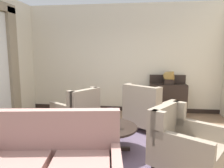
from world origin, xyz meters
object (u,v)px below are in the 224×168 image
object	(u,v)px
coffee_table	(110,130)
gramophone	(171,76)
porcelain_vase	(111,119)
armchair_far_left	(183,144)
sideboard	(168,97)
armchair_beside_settee	(77,113)
armchair_near_window	(147,111)
settee	(50,168)

from	to	relation	value
coffee_table	gramophone	distance (m)	2.76
porcelain_vase	armchair_far_left	size ratio (longest dim) A/B	0.28
armchair_far_left	sideboard	distance (m)	2.90
armchair_beside_settee	porcelain_vase	bearing A→B (deg)	78.41
armchair_far_left	armchair_near_window	bearing A→B (deg)	48.32
settee	gramophone	distance (m)	4.16
armchair_near_window	armchair_far_left	world-z (taller)	armchair_near_window
porcelain_vase	armchair_near_window	distance (m)	1.36
porcelain_vase	gramophone	world-z (taller)	gramophone
sideboard	gramophone	size ratio (longest dim) A/B	2.12
porcelain_vase	armchair_beside_settee	world-z (taller)	armchair_beside_settee
coffee_table	armchair_near_window	distance (m)	1.34
sideboard	settee	bearing A→B (deg)	-115.66
armchair_near_window	sideboard	xyz separation A→B (m)	(0.61, 1.23, 0.06)
armchair_beside_settee	gramophone	size ratio (longest dim) A/B	2.17
armchair_near_window	gramophone	size ratio (longest dim) A/B	2.35
coffee_table	armchair_near_window	xyz separation A→B (m)	(0.69, 1.15, 0.05)
gramophone	sideboard	bearing A→B (deg)	118.22
settee	armchair_far_left	bearing A→B (deg)	18.92
settee	gramophone	size ratio (longest dim) A/B	3.35
coffee_table	settee	world-z (taller)	settee
sideboard	gramophone	world-z (taller)	gramophone
armchair_far_left	gramophone	size ratio (longest dim) A/B	2.29
gramophone	armchair_far_left	bearing A→B (deg)	-94.11
coffee_table	armchair_far_left	xyz separation A→B (m)	(1.14, -0.51, 0.03)
armchair_beside_settee	gramophone	bearing A→B (deg)	157.44
armchair_near_window	coffee_table	bearing A→B (deg)	94.30
armchair_near_window	porcelain_vase	bearing A→B (deg)	95.61
armchair_beside_settee	sideboard	bearing A→B (deg)	159.64
porcelain_vase	sideboard	size ratio (longest dim) A/B	0.30
coffee_table	porcelain_vase	world-z (taller)	porcelain_vase
sideboard	gramophone	xyz separation A→B (m)	(0.05, -0.09, 0.62)
gramophone	armchair_beside_settee	bearing A→B (deg)	-146.47
armchair_far_left	porcelain_vase	bearing A→B (deg)	99.56
armchair_beside_settee	armchair_far_left	world-z (taller)	armchair_beside_settee
armchair_near_window	gramophone	xyz separation A→B (m)	(0.66, 1.14, 0.68)
sideboard	armchair_near_window	bearing A→B (deg)	-116.25
armchair_beside_settee	armchair_far_left	xyz separation A→B (m)	(1.98, -1.36, -0.01)
settee	armchair_near_window	xyz separation A→B (m)	(1.20, 2.52, 0.02)
coffee_table	armchair_far_left	distance (m)	1.25
porcelain_vase	armchair_near_window	bearing A→B (deg)	60.36
armchair_far_left	sideboard	bearing A→B (deg)	30.00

